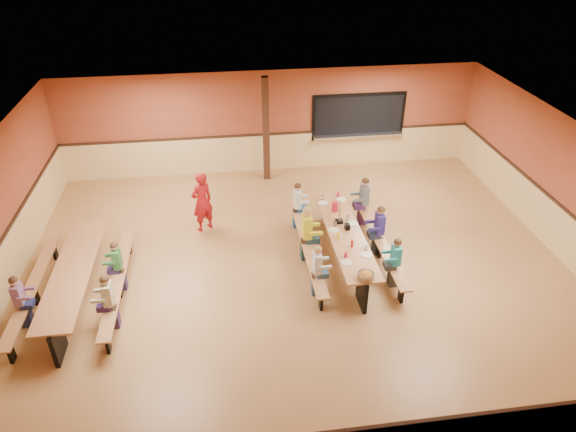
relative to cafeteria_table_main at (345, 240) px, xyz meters
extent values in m
plane|color=#956438|center=(-1.10, -0.16, -0.53)|extent=(12.00, 12.00, 0.00)
cube|color=#96452B|center=(-1.10, 4.84, 0.97)|extent=(12.00, 0.04, 3.00)
cube|color=#96452B|center=(-1.10, -5.16, 0.97)|extent=(12.00, 0.04, 3.00)
cube|color=#96452B|center=(4.90, -0.16, 0.97)|extent=(0.04, 10.00, 3.00)
cube|color=white|center=(-1.10, -0.16, 2.47)|extent=(12.00, 10.00, 0.04)
cube|color=black|center=(1.50, 4.81, 1.02)|extent=(2.60, 0.06, 1.20)
cube|color=silver|center=(1.50, 4.72, 0.45)|extent=(2.70, 0.28, 0.06)
cube|color=#321B10|center=(-1.30, 4.24, 0.97)|extent=(0.18, 0.18, 3.00)
cube|color=#A96D43|center=(0.00, 0.00, 0.19)|extent=(0.75, 3.60, 0.04)
cube|color=black|center=(0.00, -1.55, -0.18)|extent=(0.08, 0.60, 0.70)
cube|color=black|center=(0.00, 1.55, -0.18)|extent=(0.08, 0.60, 0.70)
cube|color=#A96D43|center=(-0.83, 0.00, -0.09)|extent=(0.26, 3.60, 0.04)
cube|color=black|center=(-0.83, 0.00, -0.32)|extent=(0.06, 0.18, 0.41)
cube|color=#A96D43|center=(0.82, 0.00, -0.09)|extent=(0.26, 3.60, 0.04)
cube|color=black|center=(0.82, 0.00, -0.32)|extent=(0.06, 0.18, 0.41)
cube|color=#A96D43|center=(-5.65, -0.60, 0.19)|extent=(0.75, 3.60, 0.04)
cube|color=black|center=(-5.65, -2.15, -0.18)|extent=(0.08, 0.60, 0.70)
cube|color=black|center=(-5.65, 0.95, -0.18)|extent=(0.08, 0.60, 0.70)
cube|color=#A96D43|center=(-6.48, -0.60, -0.09)|extent=(0.26, 3.60, 0.04)
cube|color=black|center=(-6.48, -0.60, -0.32)|extent=(0.06, 0.18, 0.41)
cube|color=#A96D43|center=(-4.83, -0.60, -0.09)|extent=(0.26, 3.60, 0.04)
cube|color=black|center=(-4.83, -0.60, -0.32)|extent=(0.06, 0.18, 0.41)
imported|color=#A21218|center=(-3.12, 1.72, 0.25)|extent=(0.67, 0.62, 1.54)
cylinder|color=red|center=(-0.03, 0.93, 0.32)|extent=(0.16, 0.16, 0.22)
cube|color=black|center=(0.07, 0.11, 0.28)|extent=(0.10, 0.14, 0.13)
cylinder|color=yellow|center=(-0.22, -0.27, 0.30)|extent=(0.06, 0.06, 0.17)
cylinder|color=#B2140F|center=(0.01, -0.58, 0.30)|extent=(0.06, 0.06, 0.17)
cube|color=black|center=(-0.05, 0.40, 0.24)|extent=(0.16, 0.16, 0.06)
cube|color=#A96D43|center=(-0.05, 0.40, 0.52)|extent=(0.02, 0.09, 0.50)
camera|label=1|loc=(-2.54, -9.16, 6.42)|focal=32.00mm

